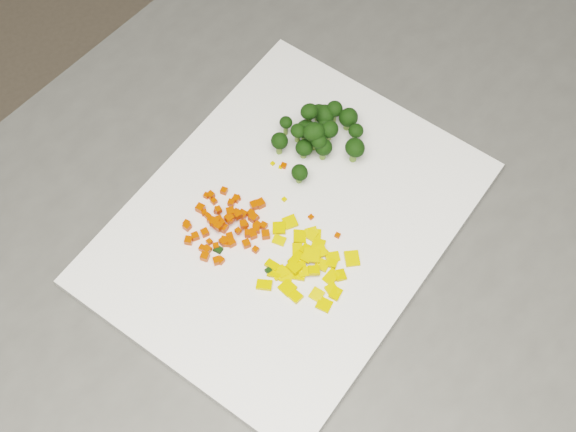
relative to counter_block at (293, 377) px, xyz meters
name	(u,v)px	position (x,y,z in m)	size (l,w,h in m)	color
counter_block	(293,377)	(0.00, 0.00, 0.00)	(1.05, 0.74, 0.90)	#4D4D4A
cutting_board	(288,223)	(0.01, 0.03, 0.46)	(0.40, 0.31, 0.01)	white
carrot_pile	(226,221)	(-0.06, 0.05, 0.47)	(0.09, 0.09, 0.02)	red
pepper_pile	(305,261)	(0.00, -0.02, 0.47)	(0.10, 0.10, 0.01)	#D8A10B
broccoli_pile	(314,135)	(0.07, 0.10, 0.49)	(0.11, 0.11, 0.05)	black
carrot_cube_0	(207,250)	(-0.09, 0.04, 0.46)	(0.01, 0.01, 0.01)	red
carrot_cube_1	(189,240)	(-0.10, 0.05, 0.46)	(0.01, 0.01, 0.01)	red
carrot_cube_2	(260,204)	(-0.01, 0.06, 0.46)	(0.01, 0.01, 0.01)	red
carrot_cube_3	(254,205)	(-0.02, 0.06, 0.46)	(0.01, 0.01, 0.01)	red
carrot_cube_4	(252,233)	(-0.04, 0.03, 0.46)	(0.01, 0.01, 0.01)	red
carrot_cube_5	(256,229)	(-0.03, 0.03, 0.46)	(0.01, 0.01, 0.01)	red
carrot_cube_6	(205,257)	(-0.09, 0.03, 0.46)	(0.01, 0.01, 0.01)	red
carrot_cube_7	(204,213)	(-0.07, 0.08, 0.46)	(0.01, 0.01, 0.01)	red
carrot_cube_8	(206,196)	(-0.06, 0.10, 0.46)	(0.01, 0.01, 0.01)	red
carrot_cube_9	(246,225)	(-0.04, 0.04, 0.46)	(0.01, 0.01, 0.01)	red
carrot_cube_10	(215,222)	(-0.07, 0.06, 0.47)	(0.01, 0.01, 0.01)	red
carrot_cube_11	(219,220)	(-0.06, 0.06, 0.46)	(0.01, 0.01, 0.01)	red
carrot_cube_12	(187,226)	(-0.09, 0.07, 0.46)	(0.01, 0.01, 0.01)	red
carrot_cube_13	(256,250)	(-0.04, 0.01, 0.46)	(0.01, 0.01, 0.01)	red
carrot_cube_14	(230,221)	(-0.05, 0.05, 0.47)	(0.01, 0.01, 0.01)	red
carrot_cube_15	(202,248)	(-0.09, 0.04, 0.46)	(0.01, 0.01, 0.01)	red
carrot_cube_16	(253,218)	(-0.03, 0.05, 0.46)	(0.01, 0.01, 0.01)	red
carrot_cube_17	(224,191)	(-0.04, 0.09, 0.46)	(0.01, 0.01, 0.01)	red
carrot_cube_18	(266,235)	(-0.02, 0.02, 0.46)	(0.01, 0.01, 0.01)	red
carrot_cube_19	(232,212)	(-0.04, 0.07, 0.46)	(0.01, 0.01, 0.01)	red
carrot_cube_20	(217,211)	(-0.06, 0.07, 0.46)	(0.01, 0.01, 0.01)	red
carrot_cube_21	(251,214)	(-0.03, 0.05, 0.46)	(0.01, 0.01, 0.01)	red
carrot_cube_22	(246,244)	(-0.05, 0.02, 0.46)	(0.01, 0.01, 0.01)	red
carrot_cube_23	(223,228)	(-0.06, 0.05, 0.46)	(0.01, 0.01, 0.01)	red
carrot_cube_24	(238,214)	(-0.04, 0.06, 0.47)	(0.01, 0.01, 0.01)	red
carrot_cube_25	(200,208)	(-0.07, 0.08, 0.46)	(0.01, 0.01, 0.01)	red
carrot_cube_26	(243,224)	(-0.04, 0.04, 0.47)	(0.01, 0.01, 0.01)	red
carrot_cube_27	(220,260)	(-0.08, 0.02, 0.46)	(0.01, 0.01, 0.01)	red
carrot_cube_28	(264,226)	(-0.02, 0.03, 0.46)	(0.01, 0.01, 0.01)	red
carrot_cube_29	(211,195)	(-0.06, 0.09, 0.46)	(0.01, 0.01, 0.01)	red
carrot_cube_30	(253,235)	(-0.04, 0.03, 0.46)	(0.01, 0.01, 0.01)	red
carrot_cube_31	(225,241)	(-0.07, 0.04, 0.46)	(0.01, 0.01, 0.01)	red
carrot_cube_32	(257,226)	(-0.03, 0.04, 0.46)	(0.01, 0.01, 0.01)	red
carrot_cube_33	(230,236)	(-0.06, 0.04, 0.46)	(0.01, 0.01, 0.01)	red
carrot_cube_34	(236,212)	(-0.04, 0.06, 0.47)	(0.01, 0.01, 0.01)	red
carrot_cube_35	(208,216)	(-0.07, 0.07, 0.46)	(0.01, 0.01, 0.01)	red
carrot_cube_36	(218,210)	(-0.06, 0.07, 0.47)	(0.01, 0.01, 0.01)	red
carrot_cube_37	(216,246)	(-0.08, 0.04, 0.46)	(0.01, 0.01, 0.01)	red
carrot_cube_38	(231,212)	(-0.05, 0.06, 0.47)	(0.01, 0.01, 0.01)	red
carrot_cube_39	(248,234)	(-0.04, 0.03, 0.46)	(0.01, 0.01, 0.01)	red
carrot_cube_40	(238,231)	(-0.05, 0.04, 0.47)	(0.01, 0.01, 0.01)	red
carrot_cube_41	(209,242)	(-0.08, 0.04, 0.46)	(0.01, 0.01, 0.01)	red
carrot_cube_42	(211,221)	(-0.07, 0.07, 0.46)	(0.01, 0.01, 0.01)	red
carrot_cube_43	(187,223)	(-0.09, 0.07, 0.46)	(0.01, 0.01, 0.01)	red
carrot_cube_44	(231,203)	(-0.04, 0.08, 0.46)	(0.01, 0.01, 0.01)	red
carrot_cube_45	(218,226)	(-0.07, 0.05, 0.47)	(0.01, 0.01, 0.01)	red
carrot_cube_46	(238,198)	(-0.03, 0.08, 0.46)	(0.01, 0.01, 0.01)	red
carrot_cube_47	(226,244)	(-0.07, 0.03, 0.46)	(0.01, 0.01, 0.01)	red
carrot_cube_48	(195,236)	(-0.09, 0.06, 0.46)	(0.01, 0.01, 0.01)	red
carrot_cube_49	(222,223)	(-0.06, 0.05, 0.47)	(0.01, 0.01, 0.01)	red
carrot_cube_50	(243,215)	(-0.04, 0.06, 0.46)	(0.01, 0.01, 0.01)	red
carrot_cube_51	(214,201)	(-0.06, 0.09, 0.46)	(0.01, 0.01, 0.01)	red
carrot_cube_52	(223,242)	(-0.07, 0.04, 0.46)	(0.01, 0.01, 0.01)	red
carrot_cube_53	(236,199)	(-0.03, 0.08, 0.46)	(0.01, 0.01, 0.01)	red
carrot_cube_54	(217,261)	(-0.08, 0.02, 0.46)	(0.01, 0.01, 0.01)	red
carrot_cube_55	(231,243)	(-0.06, 0.03, 0.46)	(0.01, 0.01, 0.01)	red
carrot_cube_56	(205,233)	(-0.08, 0.05, 0.46)	(0.01, 0.01, 0.01)	red
carrot_cube_57	(229,218)	(-0.05, 0.06, 0.47)	(0.01, 0.01, 0.01)	red
pepper_chunk_0	(336,293)	(0.01, -0.07, 0.46)	(0.01, 0.01, 0.00)	#D8A10B
pepper_chunk_1	(287,275)	(-0.02, -0.03, 0.46)	(0.02, 0.01, 0.00)	#D8A10B
pepper_chunk_2	(317,295)	(-0.01, -0.06, 0.46)	(0.01, 0.01, 0.00)	#D8A10B
pepper_chunk_3	(352,259)	(0.04, -0.04, 0.46)	(0.02, 0.02, 0.00)	#D8A10B
pepper_chunk_4	(318,244)	(0.02, -0.01, 0.46)	(0.01, 0.01, 0.00)	#D8A10B
pepper_chunk_5	(314,234)	(0.02, 0.00, 0.46)	(0.01, 0.01, 0.00)	#D8A10B
pepper_chunk_6	(264,285)	(-0.05, -0.03, 0.46)	(0.02, 0.01, 0.00)	#D8A10B
pepper_chunk_7	(275,271)	(-0.03, -0.02, 0.46)	(0.02, 0.01, 0.00)	#D8A10B
pepper_chunk_8	(297,250)	(0.00, -0.01, 0.46)	(0.02, 0.01, 0.00)	#D8A10B
pepper_chunk_9	(324,305)	(0.00, -0.07, 0.46)	(0.01, 0.01, 0.00)	#D8A10B
pepper_chunk_10	(321,251)	(0.02, -0.02, 0.46)	(0.01, 0.01, 0.00)	#D8A10B
pepper_chunk_11	(332,290)	(0.01, -0.06, 0.46)	(0.01, 0.01, 0.00)	#D8A10B
pepper_chunk_12	(312,256)	(0.01, -0.02, 0.47)	(0.02, 0.02, 0.00)	#D8A10B
pepper_chunk_13	(322,265)	(0.01, -0.03, 0.46)	(0.01, 0.01, 0.00)	#D8A10B
pepper_chunk_14	(290,222)	(0.01, 0.03, 0.46)	(0.01, 0.01, 0.00)	#D8A10B
pepper_chunk_15	(279,240)	(-0.01, 0.01, 0.46)	(0.01, 0.01, 0.00)	#D8A10B
pepper_chunk_16	(272,265)	(-0.03, -0.01, 0.46)	(0.01, 0.01, 0.00)	#D8A10B
pepper_chunk_17	(320,251)	(0.02, -0.02, 0.47)	(0.01, 0.01, 0.00)	#D8A10B
pepper_chunk_18	(294,267)	(-0.01, -0.02, 0.47)	(0.01, 0.01, 0.00)	#D8A10B
pepper_chunk_19	(308,250)	(0.01, -0.01, 0.46)	(0.01, 0.01, 0.00)	#D8A10B
pepper_chunk_20	(332,264)	(0.02, -0.04, 0.46)	(0.01, 0.01, 0.00)	#D8A10B
pepper_chunk_21	(312,236)	(0.02, 0.00, 0.46)	(0.01, 0.01, 0.00)	#D8A10B
pepper_chunk_22	(279,228)	(-0.01, 0.03, 0.46)	(0.01, 0.01, 0.00)	#D8A10B
pepper_chunk_23	(299,262)	(-0.01, -0.02, 0.47)	(0.01, 0.01, 0.00)	#D8A10B
pepper_chunk_24	(307,256)	(0.00, -0.02, 0.47)	(0.01, 0.02, 0.00)	#D8A10B
pepper_chunk_25	(305,272)	(-0.01, -0.03, 0.47)	(0.01, 0.01, 0.00)	#D8A10B
pepper_chunk_26	(287,288)	(-0.03, -0.04, 0.46)	(0.01, 0.01, 0.00)	#D8A10B
pepper_chunk_27	(294,295)	(-0.03, -0.05, 0.46)	(0.01, 0.02, 0.00)	#D8A10B
pepper_chunk_28	(314,270)	(0.00, -0.04, 0.47)	(0.01, 0.01, 0.00)	#D8A10B
pepper_chunk_29	(311,232)	(0.02, 0.01, 0.46)	(0.01, 0.01, 0.00)	#D8A10B
pepper_chunk_30	(331,277)	(0.02, -0.05, 0.46)	(0.02, 0.01, 0.00)	#D8A10B
pepper_chunk_31	(332,257)	(0.03, -0.03, 0.46)	(0.01, 0.01, 0.00)	#D8A10B
pepper_chunk_32	(340,275)	(0.02, -0.05, 0.46)	(0.01, 0.01, 0.00)	#D8A10B
pepper_chunk_33	(300,236)	(0.01, 0.01, 0.46)	(0.02, 0.01, 0.00)	#D8A10B
pepper_chunk_34	(279,273)	(-0.03, -0.02, 0.46)	(0.01, 0.01, 0.00)	#D8A10B
pepper_chunk_35	(299,275)	(-0.01, -0.03, 0.46)	(0.01, 0.01, 0.00)	#D8A10B
pepper_chunk_36	(296,259)	(-0.01, -0.02, 0.47)	(0.02, 0.01, 0.00)	#D8A10B
broccoli_floret_0	(286,127)	(0.05, 0.13, 0.47)	(0.02, 0.02, 0.03)	black
broccoli_floret_1	(347,121)	(0.12, 0.11, 0.47)	(0.03, 0.03, 0.03)	black
broccoli_floret_2	(297,134)	(0.06, 0.11, 0.49)	(0.02, 0.02, 0.02)	black
broccoli_floret_3	(323,151)	(0.08, 0.08, 0.47)	(0.03, 0.03, 0.03)	black
broccoli_floret_4	(299,175)	(0.04, 0.07, 0.47)	(0.02, 0.02, 0.02)	black
broccoli_floret_5	(315,136)	(0.07, 0.10, 0.49)	(0.03, 0.03, 0.03)	black
broccoli_floret_6	(313,134)	(0.07, 0.10, 0.49)	(0.02, 0.02, 0.03)	black
broccoli_floret_7	(312,136)	(0.07, 0.10, 0.49)	(0.03, 0.03, 0.03)	black
broccoli_floret_8	(305,132)	(0.07, 0.12, 0.47)	(0.03, 0.03, 0.03)	black
broccoli_floret_9	(334,113)	(0.11, 0.12, 0.48)	(0.02, 0.02, 0.03)	black
broccoli_floret_10	(309,116)	(0.08, 0.12, 0.49)	(0.03, 0.03, 0.03)	black
broccoli_floret_11	(318,113)	(0.09, 0.13, 0.47)	(0.02, 0.02, 0.02)	black
broccoli_floret_12	(355,134)	(0.12, 0.09, 0.47)	(0.02, 0.02, 0.03)	black
broccoli_floret_13	(279,145)	(0.04, 0.11, 0.48)	(0.03, 0.03, 0.03)	black
broccoli_floret_14	(324,117)	(0.10, 0.13, 0.47)	(0.03, 0.03, 0.03)	black
broccoli_floret_15	(325,124)	(0.10, 0.12, 0.47)	(0.02, 0.02, 0.02)	black
broccoli_floret_16	(329,132)	(0.09, 0.10, 0.49)	(0.03, 0.03, 0.03)	black
broccoli_floret_17	(303,150)	(0.06, 0.10, 0.47)	(0.03, 0.03, 0.02)	black
broccoli_floret_18	(314,140)	(0.07, 0.10, 0.48)	(0.03, 0.03, 0.03)	black
broccoli_floret_19	(354,152)	(0.10, 0.07, 0.48)	(0.03, 0.03, 0.03)	black
broccoli_floret_20	(318,144)	(0.07, 0.09, 0.49)	(0.02, 0.02, 0.02)	black
stray_bit_0	(338,235)	(0.04, -0.01, 0.46)	(0.01, 0.01, 0.00)	red
stray_bit_1	(219,250)	(-0.08, 0.03, 0.46)	(0.01, 0.01, 0.00)	black
stray_bit_2	(307,246)	(0.01, -0.01, 0.46)	(0.00, 0.00, 0.00)	#D8A10B
stray_bit_3	(273,164)	(0.02, 0.10, 0.46)	(0.00, 0.00, 0.00)	#D8A10B
stray_bit_4	(311,217)	(0.03, 0.02, 0.46)	(0.00, 0.00, 0.00)	red
stray_bit_5	(280,167)	(0.03, 0.09, 0.46)	(0.00, 0.00, 0.00)	#D8A10B
stray_bit_6	(284,166)	(0.03, 0.09, 0.46)	(0.01, 0.01, 0.00)	red
stray_bit_7	(269,271)	(-0.04, -0.01, 0.46)	(0.01, 0.01, 0.00)	black
stray_bit_8	(284,199)	(0.01, 0.05, 0.46)	(0.00, 0.00, 0.00)	#D8A10B
stray_bit_9	(216,249)	(-0.08, 0.03, 0.46)	(0.01, 0.01, 0.00)	black
stray_bit_10	(256,218)	(-0.02, 0.05, 0.46)	(0.01, 0.01, 0.00)	red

